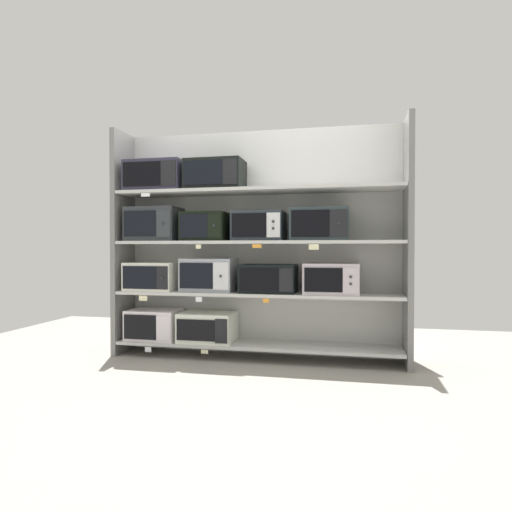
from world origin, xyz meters
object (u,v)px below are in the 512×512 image
Objects in this scene: microwave_1 at (208,327)px; microwave_3 at (209,275)px; microwave_11 at (215,175)px; microwave_5 at (332,279)px; microwave_0 at (155,324)px; microwave_6 at (154,224)px; microwave_2 at (154,276)px; microwave_8 at (259,226)px; microwave_4 at (269,278)px; microwave_7 at (206,227)px; microwave_10 at (157,177)px; microwave_9 at (320,224)px.

microwave_3 reaches higher than microwave_1.
microwave_11 is at bearing -0.05° from microwave_3.
microwave_5 is 1.49m from microwave_11.
microwave_6 reaches higher than microwave_0.
microwave_2 is 1.03× the size of microwave_8.
microwave_4 is 1.02× the size of microwave_6.
microwave_0 is 1.03× the size of microwave_2.
microwave_4 is at bearing -0.01° from microwave_11.
microwave_7 reaches higher than microwave_5.
microwave_1 is 1.03× the size of microwave_6.
microwave_8 is 1.15m from microwave_10.
microwave_9 is 0.92× the size of microwave_10.
microwave_11 reaches higher than microwave_5.
microwave_11 is (-0.53, 0.00, 0.99)m from microwave_4.
microwave_3 is 0.97m from microwave_11.
microwave_1 is 1.22× the size of microwave_7.
microwave_1 is 0.51m from microwave_3.
microwave_5 is 0.95× the size of microwave_9.
microwave_7 is at bearing -179.99° from microwave_4.
microwave_5 is (1.76, 0.00, 0.00)m from microwave_2.
microwave_0 is 0.96× the size of microwave_1.
microwave_9 is at bearing -0.02° from microwave_1.
microwave_10 is (-0.54, -0.00, 0.97)m from microwave_3.
microwave_0 is 0.56m from microwave_1.
microwave_2 is at bearing -178.50° from microwave_6.
microwave_4 is (0.59, -0.00, -0.03)m from microwave_3.
microwave_11 is (-0.43, 0.00, 0.50)m from microwave_8.
microwave_10 reaches higher than microwave_1.
microwave_0 is 0.88× the size of microwave_10.
microwave_8 is 0.91× the size of microwave_9.
microwave_7 is (-0.62, -0.00, 0.50)m from microwave_4.
microwave_4 is at bearing -0.01° from microwave_3.
microwave_8 reaches higher than microwave_5.
microwave_4 is at bearing -0.03° from microwave_1.
microwave_7 is (0.54, -0.00, 0.97)m from microwave_0.
microwave_4 is 1.09× the size of microwave_8.
microwave_8 is at bearing -0.04° from microwave_1.
microwave_10 is at bearing 0.16° from microwave_2.
microwave_0 is 1.18× the size of microwave_7.
microwave_3 is 1.07× the size of microwave_8.
microwave_7 is at bearing 0.00° from microwave_2.
microwave_7 is 0.78× the size of microwave_11.
microwave_6 is at bearing 179.99° from microwave_8.
microwave_7 is at bearing -179.59° from microwave_3.
microwave_0 is 1.11m from microwave_7.
microwave_0 is at bearing 180.00° from microwave_9.
microwave_5 is 1.16× the size of microwave_7.
microwave_7 is at bearing -179.99° from microwave_5.
microwave_4 is at bearing 0.00° from microwave_2.
microwave_4 is 1.04× the size of microwave_5.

